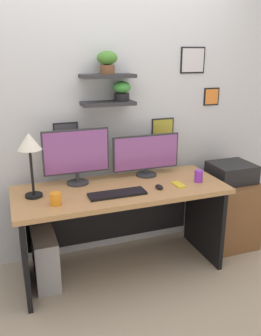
% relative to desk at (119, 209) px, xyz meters
% --- Properties ---
extents(ground_plane, '(8.00, 8.00, 0.00)m').
position_rel_desk_xyz_m(ground_plane, '(0.00, -0.06, -0.54)').
color(ground_plane, tan).
extents(back_wall_assembly, '(4.40, 0.24, 2.70)m').
position_rel_desk_xyz_m(back_wall_assembly, '(0.00, 0.38, 0.81)').
color(back_wall_assembly, silver).
rests_on(back_wall_assembly, ground).
extents(desk, '(1.70, 0.68, 0.75)m').
position_rel_desk_xyz_m(desk, '(0.00, 0.00, 0.00)').
color(desk, tan).
rests_on(desk, ground).
extents(monitor_left, '(0.54, 0.18, 0.45)m').
position_rel_desk_xyz_m(monitor_left, '(-0.31, 0.16, 0.45)').
color(monitor_left, '#2D2D33').
rests_on(monitor_left, desk).
extents(monitor_right, '(0.60, 0.18, 0.36)m').
position_rel_desk_xyz_m(monitor_right, '(0.31, 0.16, 0.40)').
color(monitor_right, '#2D2D33').
rests_on(monitor_right, desk).
extents(keyboard, '(0.44, 0.14, 0.02)m').
position_rel_desk_xyz_m(keyboard, '(-0.07, -0.19, 0.22)').
color(keyboard, black).
rests_on(keyboard, desk).
extents(computer_mouse, '(0.06, 0.09, 0.03)m').
position_rel_desk_xyz_m(computer_mouse, '(0.28, -0.18, 0.22)').
color(computer_mouse, black).
rests_on(computer_mouse, desk).
extents(desk_lamp, '(0.18, 0.18, 0.49)m').
position_rel_desk_xyz_m(desk_lamp, '(-0.67, -0.01, 0.59)').
color(desk_lamp, black).
rests_on(desk_lamp, desk).
extents(cell_phone, '(0.07, 0.14, 0.01)m').
position_rel_desk_xyz_m(cell_phone, '(0.46, -0.16, 0.21)').
color(cell_phone, yellow).
rests_on(cell_phone, desk).
extents(coffee_mug, '(0.08, 0.08, 0.09)m').
position_rel_desk_xyz_m(coffee_mug, '(-0.54, -0.21, 0.25)').
color(coffee_mug, orange).
rests_on(coffee_mug, desk).
extents(pen_cup, '(0.07, 0.07, 0.10)m').
position_rel_desk_xyz_m(pen_cup, '(0.65, -0.15, 0.26)').
color(pen_cup, purple).
rests_on(pen_cup, desk).
extents(drawer_cabinet, '(0.44, 0.50, 0.64)m').
position_rel_desk_xyz_m(drawer_cabinet, '(1.11, 0.04, -0.22)').
color(drawer_cabinet, brown).
rests_on(drawer_cabinet, ground).
extents(printer, '(0.38, 0.34, 0.17)m').
position_rel_desk_xyz_m(printer, '(1.11, 0.04, 0.18)').
color(printer, black).
rests_on(printer, drawer_cabinet).
extents(computer_tower_left, '(0.18, 0.40, 0.42)m').
position_rel_desk_xyz_m(computer_tower_left, '(-0.63, -0.02, -0.33)').
color(computer_tower_left, '#99999E').
rests_on(computer_tower_left, ground).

